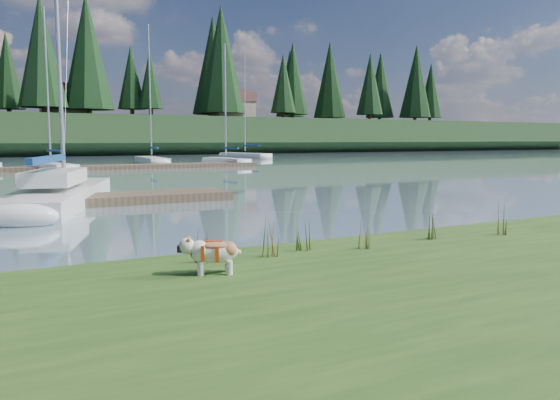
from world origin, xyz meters
TOP-DOWN VIEW (x-y plane):
  - ground at (0.00, 30.00)m, footprint 200.00×200.00m
  - bank at (0.00, -6.00)m, footprint 60.00×9.00m
  - ridge at (0.00, 73.00)m, footprint 200.00×20.00m
  - bulldog at (-1.00, -2.94)m, footprint 0.85×0.53m
  - sailboat_main at (-1.37, 10.18)m, footprint 5.11×10.26m
  - dock_far at (2.00, 30.00)m, footprint 26.00×2.20m
  - sailboat_bg_2 at (-0.14, 29.57)m, footprint 2.94×7.18m
  - sailboat_bg_3 at (8.84, 37.58)m, footprint 1.99×8.13m
  - sailboat_bg_4 at (13.74, 32.89)m, footprint 2.15×6.78m
  - sailboat_bg_5 at (21.61, 46.71)m, footprint 3.60×8.46m
  - weed_0 at (0.20, -2.33)m, footprint 0.17×0.14m
  - weed_1 at (0.86, -2.21)m, footprint 0.17×0.14m
  - weed_2 at (3.41, -2.40)m, footprint 0.17×0.14m
  - weed_3 at (-0.90, -2.27)m, footprint 0.17×0.14m
  - weed_4 at (1.83, -2.53)m, footprint 0.17×0.14m
  - weed_5 at (4.99, -2.72)m, footprint 0.17×0.14m
  - mud_lip at (0.00, -1.60)m, footprint 60.00×0.50m
  - conifer_4 at (3.00, 66.00)m, footprint 6.16×6.16m
  - conifer_5 at (15.00, 70.00)m, footprint 3.96×3.96m
  - conifer_6 at (28.00, 68.00)m, footprint 7.04×7.04m
  - conifer_7 at (42.00, 71.00)m, footprint 5.28×5.28m
  - conifer_8 at (55.00, 67.00)m, footprint 4.62×4.62m
  - conifer_9 at (68.00, 70.00)m, footprint 5.94×5.94m
  - house_1 at (6.00, 71.00)m, footprint 6.30×5.30m
  - house_2 at (30.00, 69.00)m, footprint 6.30×5.30m

SIDE VIEW (x-z plane):
  - ground at x=0.00m, z-range 0.00..0.00m
  - mud_lip at x=0.00m, z-range 0.00..0.14m
  - dock_far at x=2.00m, z-range 0.00..0.30m
  - bank at x=0.00m, z-range 0.00..0.35m
  - sailboat_bg_5 at x=21.61m, z-range -5.60..6.24m
  - sailboat_bg_3 at x=8.84m, z-range -5.59..6.24m
  - sailboat_bg_4 at x=13.74m, z-range -4.66..5.32m
  - sailboat_bg_2 at x=-0.14m, z-range -5.01..5.68m
  - sailboat_main at x=-1.37m, z-range -6.81..7.65m
  - weed_4 at x=1.83m, z-range 0.31..0.79m
  - weed_1 at x=0.86m, z-range 0.31..0.85m
  - weed_3 at x=-0.90m, z-range 0.30..0.87m
  - weed_2 at x=3.41m, z-range 0.30..0.93m
  - weed_5 at x=4.99m, z-range 0.30..0.94m
  - weed_0 at x=0.20m, z-range 0.30..0.95m
  - bulldog at x=-1.00m, z-range 0.41..0.91m
  - ridge at x=0.00m, z-range 0.00..5.00m
  - house_1 at x=6.00m, z-range 4.99..9.64m
  - house_2 at x=30.00m, z-range 4.99..9.64m
  - conifer_5 at x=15.00m, z-range 5.65..16.00m
  - conifer_8 at x=55.00m, z-range 5.62..17.40m
  - conifer_7 at x=42.00m, z-range 5.59..18.79m
  - conifer_9 at x=68.00m, z-range 5.55..20.18m
  - conifer_4 at x=3.00m, z-range 5.54..20.64m
  - conifer_6 at x=28.00m, z-range 5.49..22.49m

